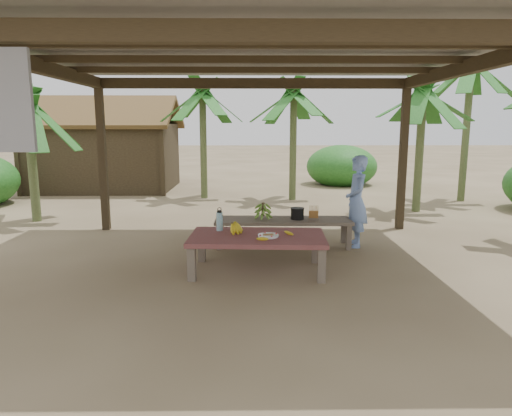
{
  "coord_description": "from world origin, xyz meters",
  "views": [
    {
      "loc": [
        -0.06,
        -6.21,
        1.95
      ],
      "look_at": [
        0.02,
        0.12,
        0.8
      ],
      "focal_mm": 32.0,
      "sensor_mm": 36.0,
      "label": 1
    }
  ],
  "objects_px": {
    "ripe_banana_bunch": "(232,227)",
    "water_flask": "(220,221)",
    "bench": "(283,222)",
    "work_table": "(257,240)",
    "woman": "(356,201)",
    "cooking_pot": "(297,214)",
    "plate": "(268,236)"
  },
  "relations": [
    {
      "from": "work_table",
      "to": "plate",
      "type": "xyz_separation_m",
      "value": [
        0.14,
        -0.1,
        0.08
      ]
    },
    {
      "from": "work_table",
      "to": "woman",
      "type": "height_order",
      "value": "woman"
    },
    {
      "from": "woman",
      "to": "plate",
      "type": "bearing_deg",
      "value": -45.56
    },
    {
      "from": "work_table",
      "to": "bench",
      "type": "xyz_separation_m",
      "value": [
        0.44,
        1.3,
        -0.04
      ]
    },
    {
      "from": "ripe_banana_bunch",
      "to": "water_flask",
      "type": "bearing_deg",
      "value": 141.53
    },
    {
      "from": "work_table",
      "to": "bench",
      "type": "distance_m",
      "value": 1.38
    },
    {
      "from": "work_table",
      "to": "cooking_pot",
      "type": "relative_size",
      "value": 8.74
    },
    {
      "from": "bench",
      "to": "ripe_banana_bunch",
      "type": "bearing_deg",
      "value": -122.51
    },
    {
      "from": "ripe_banana_bunch",
      "to": "cooking_pot",
      "type": "distance_m",
      "value": 1.53
    },
    {
      "from": "plate",
      "to": "woman",
      "type": "height_order",
      "value": "woman"
    },
    {
      "from": "ripe_banana_bunch",
      "to": "woman",
      "type": "bearing_deg",
      "value": 30.44
    },
    {
      "from": "work_table",
      "to": "water_flask",
      "type": "distance_m",
      "value": 0.63
    },
    {
      "from": "bench",
      "to": "plate",
      "type": "height_order",
      "value": "plate"
    },
    {
      "from": "work_table",
      "to": "plate",
      "type": "relative_size",
      "value": 6.64
    },
    {
      "from": "bench",
      "to": "cooking_pot",
      "type": "distance_m",
      "value": 0.27
    },
    {
      "from": "plate",
      "to": "work_table",
      "type": "bearing_deg",
      "value": 143.4
    },
    {
      "from": "work_table",
      "to": "woman",
      "type": "bearing_deg",
      "value": 41.4
    },
    {
      "from": "ripe_banana_bunch",
      "to": "water_flask",
      "type": "relative_size",
      "value": 0.81
    },
    {
      "from": "plate",
      "to": "ripe_banana_bunch",
      "type": "bearing_deg",
      "value": 152.88
    },
    {
      "from": "ripe_banana_bunch",
      "to": "cooking_pot",
      "type": "bearing_deg",
      "value": 48.86
    },
    {
      "from": "bench",
      "to": "water_flask",
      "type": "height_order",
      "value": "water_flask"
    },
    {
      "from": "work_table",
      "to": "water_flask",
      "type": "xyz_separation_m",
      "value": [
        -0.52,
        0.29,
        0.2
      ]
    },
    {
      "from": "ripe_banana_bunch",
      "to": "cooking_pot",
      "type": "xyz_separation_m",
      "value": [
        1.01,
        1.15,
        -0.04
      ]
    },
    {
      "from": "work_table",
      "to": "plate",
      "type": "height_order",
      "value": "plate"
    },
    {
      "from": "bench",
      "to": "water_flask",
      "type": "distance_m",
      "value": 1.42
    },
    {
      "from": "cooking_pot",
      "to": "woman",
      "type": "bearing_deg",
      "value": -0.07
    },
    {
      "from": "ripe_banana_bunch",
      "to": "woman",
      "type": "distance_m",
      "value": 2.28
    },
    {
      "from": "water_flask",
      "to": "work_table",
      "type": "bearing_deg",
      "value": -28.76
    },
    {
      "from": "water_flask",
      "to": "woman",
      "type": "relative_size",
      "value": 0.22
    },
    {
      "from": "work_table",
      "to": "ripe_banana_bunch",
      "type": "height_order",
      "value": "ripe_banana_bunch"
    },
    {
      "from": "cooking_pot",
      "to": "bench",
      "type": "bearing_deg",
      "value": 177.86
    },
    {
      "from": "plate",
      "to": "cooking_pot",
      "type": "bearing_deg",
      "value": 69.37
    }
  ]
}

